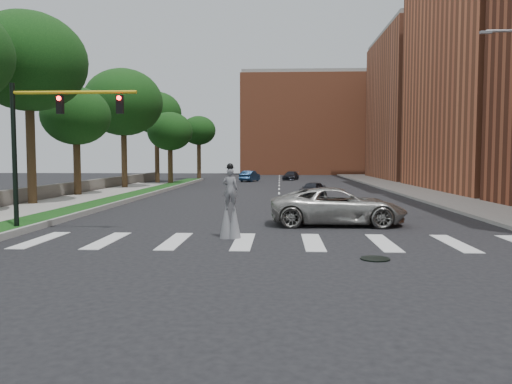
# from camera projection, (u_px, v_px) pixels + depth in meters

# --- Properties ---
(ground_plane) EXTENTS (160.00, 160.00, 0.00)m
(ground_plane) POSITION_uv_depth(u_px,v_px,m) (278.00, 247.00, 17.47)
(ground_plane) COLOR black
(ground_plane) RESTS_ON ground
(grass_median) EXTENTS (2.00, 60.00, 0.25)m
(grass_median) POSITION_uv_depth(u_px,v_px,m) (128.00, 197.00, 37.94)
(grass_median) COLOR #103B10
(grass_median) RESTS_ON ground
(median_curb) EXTENTS (0.20, 60.00, 0.28)m
(median_curb) POSITION_uv_depth(u_px,v_px,m) (141.00, 197.00, 37.89)
(median_curb) COLOR gray
(median_curb) RESTS_ON ground
(sidewalk_left) EXTENTS (4.00, 60.00, 0.18)m
(sidewalk_left) POSITION_uv_depth(u_px,v_px,m) (22.00, 211.00, 28.12)
(sidewalk_left) COLOR gray
(sidewalk_left) RESTS_ON ground
(sidewalk_right) EXTENTS (5.00, 90.00, 0.18)m
(sidewalk_right) POSITION_uv_depth(u_px,v_px,m) (428.00, 194.00, 41.78)
(sidewalk_right) COLOR gray
(sidewalk_right) RESTS_ON ground
(stone_wall) EXTENTS (0.50, 56.00, 1.10)m
(stone_wall) POSITION_uv_depth(u_px,v_px,m) (68.00, 189.00, 40.16)
(stone_wall) COLOR #59534C
(stone_wall) RESTS_ON ground
(manhole) EXTENTS (0.90, 0.90, 0.04)m
(manhole) POSITION_uv_depth(u_px,v_px,m) (375.00, 259.00, 15.34)
(manhole) COLOR black
(manhole) RESTS_ON ground
(building_far) EXTENTS (16.00, 22.00, 20.00)m
(building_far) POSITION_uv_depth(u_px,v_px,m) (437.00, 108.00, 69.54)
(building_far) COLOR #A55A3D
(building_far) RESTS_ON ground
(building_backdrop) EXTENTS (26.00, 14.00, 18.00)m
(building_backdrop) POSITION_uv_depth(u_px,v_px,m) (311.00, 126.00, 94.28)
(building_backdrop) COLOR #B25A38
(building_backdrop) RESTS_ON ground
(traffic_signal) EXTENTS (5.30, 0.23, 6.20)m
(traffic_signal) POSITION_uv_depth(u_px,v_px,m) (42.00, 133.00, 20.64)
(traffic_signal) COLOR black
(traffic_signal) RESTS_ON ground
(stilt_performer) EXTENTS (0.84, 0.55, 2.91)m
(stilt_performer) POSITION_uv_depth(u_px,v_px,m) (230.00, 210.00, 19.26)
(stilt_performer) COLOR #382716
(stilt_performer) RESTS_ON ground
(suv_crossing) EXTENTS (6.26, 2.90, 1.74)m
(suv_crossing) POSITION_uv_depth(u_px,v_px,m) (338.00, 206.00, 23.14)
(suv_crossing) COLOR #A5A39C
(suv_crossing) RESTS_ON ground
(car_near) EXTENTS (2.70, 3.74, 1.18)m
(car_near) POSITION_uv_depth(u_px,v_px,m) (312.00, 189.00, 39.91)
(car_near) COLOR black
(car_near) RESTS_ON ground
(car_mid) EXTENTS (2.56, 4.47, 1.39)m
(car_mid) POSITION_uv_depth(u_px,v_px,m) (250.00, 176.00, 64.45)
(car_mid) COLOR navy
(car_mid) RESTS_ON ground
(car_far) EXTENTS (2.64, 4.36, 1.18)m
(car_far) POSITION_uv_depth(u_px,v_px,m) (291.00, 176.00, 68.79)
(car_far) COLOR black
(car_far) RESTS_ON ground
(tree_2) EXTENTS (7.32, 7.32, 12.29)m
(tree_2) POSITION_uv_depth(u_px,v_px,m) (28.00, 62.00, 31.47)
(tree_2) COLOR #382716
(tree_2) RESTS_ON ground
(tree_3) EXTENTS (5.39, 5.39, 8.69)m
(tree_3) POSITION_uv_depth(u_px,v_px,m) (76.00, 116.00, 39.28)
(tree_3) COLOR #382716
(tree_3) RESTS_ON ground
(tree_4) EXTENTS (7.66, 7.66, 11.76)m
(tree_4) POSITION_uv_depth(u_px,v_px,m) (123.00, 103.00, 48.69)
(tree_4) COLOR #382716
(tree_4) RESTS_ON ground
(tree_5) EXTENTS (6.16, 6.16, 11.21)m
(tree_5) POSITION_uv_depth(u_px,v_px,m) (156.00, 113.00, 61.56)
(tree_5) COLOR #382716
(tree_5) RESTS_ON ground
(tree_6) EXTENTS (5.07, 5.07, 8.20)m
(tree_6) POSITION_uv_depth(u_px,v_px,m) (170.00, 132.00, 55.97)
(tree_6) COLOR #382716
(tree_6) RESTS_ON ground
(tree_7) EXTENTS (4.74, 4.74, 8.88)m
(tree_7) POSITION_uv_depth(u_px,v_px,m) (199.00, 131.00, 69.49)
(tree_7) COLOR #382716
(tree_7) RESTS_ON ground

